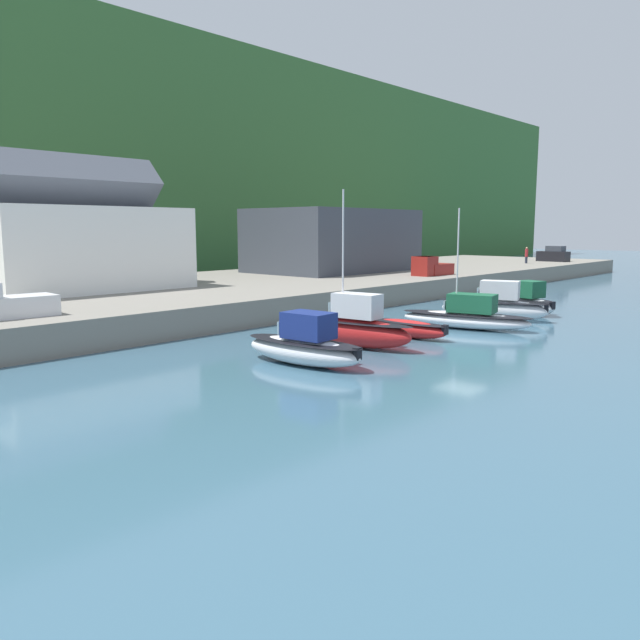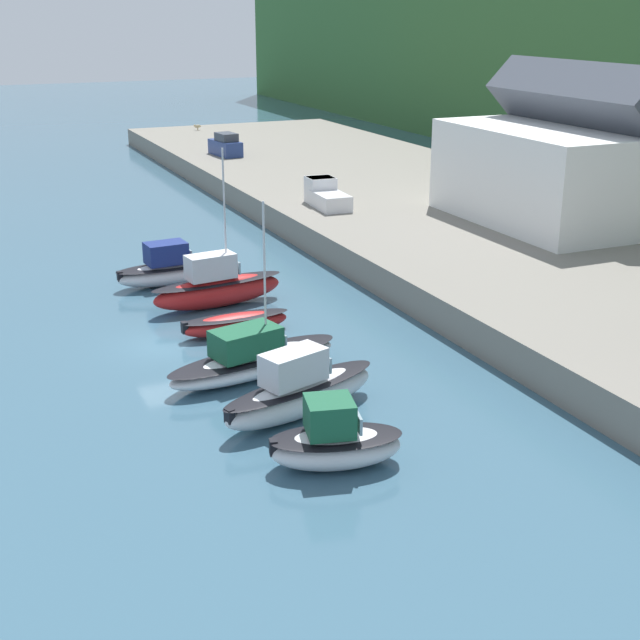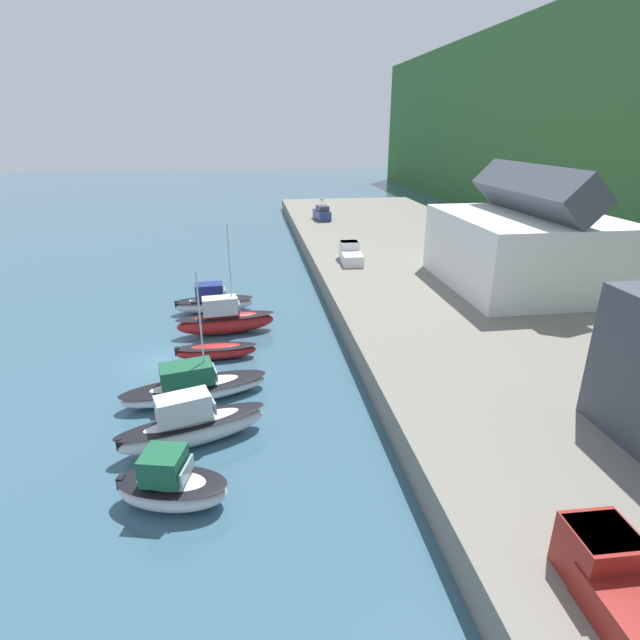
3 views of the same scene
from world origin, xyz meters
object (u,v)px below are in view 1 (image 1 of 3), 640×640
moored_boat_1 (352,327)px  pickup_truck_1 (430,267)px  moored_boat_0 (304,346)px  person_on_quay (526,255)px  parked_car_0 (554,255)px  moored_boat_3 (466,316)px  moored_boat_4 (495,306)px  moored_boat_5 (527,302)px  moored_boat_2 (407,328)px

moored_boat_1 → pickup_truck_1: moored_boat_1 is taller
moored_boat_0 → person_on_quay: 60.77m
pickup_truck_1 → person_on_quay: (26.83, 2.19, 0.28)m
parked_car_0 → moored_boat_0: bearing=-162.4°
moored_boat_3 → moored_boat_4: 4.54m
moored_boat_5 → moored_boat_3: bearing=-167.3°
moored_boat_5 → person_on_quay: size_ratio=2.39×
moored_boat_3 → moored_boat_5: 8.79m
moored_boat_1 → parked_car_0: moored_boat_1 is taller
parked_car_0 → moored_boat_5: bearing=-155.3°
moored_boat_1 → moored_boat_3: size_ratio=0.97×
moored_boat_0 → moored_boat_1: bearing=9.1°
person_on_quay → moored_boat_2: bearing=-163.2°
moored_boat_4 → pickup_truck_1: (12.60, 13.30, 1.58)m
moored_boat_2 → pickup_truck_1: 25.84m
moored_boat_2 → person_on_quay: (49.26, 14.84, 2.32)m
moored_boat_2 → parked_car_0: 58.06m
moored_boat_4 → person_on_quay: size_ratio=3.57×
moored_boat_4 → person_on_quay: 42.40m
moored_boat_1 → moored_boat_5: 18.65m
moored_boat_0 → moored_boat_3: bearing=-5.4°
moored_boat_0 → person_on_quay: size_ratio=3.18×
parked_car_0 → moored_boat_2: bearing=-161.1°
moored_boat_0 → moored_boat_3: (14.77, -0.29, -0.11)m
moored_boat_2 → moored_boat_5: bearing=-5.2°
moored_boat_2 → moored_boat_4: bearing=-4.5°
moored_boat_1 → moored_boat_5: bearing=-11.8°
moored_boat_1 → person_on_quay: (53.74, 14.33, 1.79)m
moored_boat_0 → moored_boat_5: size_ratio=1.33×
pickup_truck_1 → moored_boat_5: bearing=150.3°
moored_boat_0 → moored_boat_4: (19.29, 0.03, 0.11)m
moored_boat_1 → pickup_truck_1: (26.91, 12.14, 1.51)m
moored_boat_1 → person_on_quay: size_ratio=3.95×
moored_boat_5 → moored_boat_0: bearing=-167.5°
moored_boat_1 → person_on_quay: moored_boat_1 is taller
pickup_truck_1 → person_on_quay: 26.92m
moored_boat_0 → moored_boat_2: size_ratio=1.22×
moored_boat_5 → pickup_truck_1: bearing=72.3°
moored_boat_1 → moored_boat_5: moored_boat_1 is taller
moored_boat_0 → pickup_truck_1: bearing=18.4°
moored_boat_3 → parked_car_0: moored_boat_3 is taller
moored_boat_1 → pickup_truck_1: 29.56m
moored_boat_3 → moored_boat_1: bearing=158.3°
moored_boat_4 → parked_car_0: 48.75m
moored_boat_5 → pickup_truck_1: 16.16m
moored_boat_2 → moored_boat_3: moored_boat_3 is taller
moored_boat_0 → moored_boat_2: moored_boat_0 is taller
pickup_truck_1 → person_on_quay: bearing=-83.8°
moored_boat_3 → moored_boat_4: size_ratio=1.15×
moored_boat_4 → person_on_quay: (39.43, 15.48, 1.86)m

